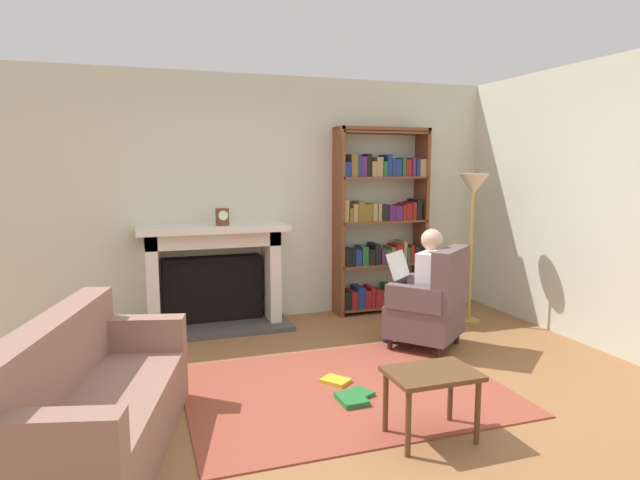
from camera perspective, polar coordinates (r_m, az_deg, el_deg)
ground at (r=4.10m, az=4.25°, el=-17.02°), size 14.00×14.00×0.00m
back_wall at (r=6.16m, az=-4.93°, el=4.35°), size 5.60×0.10×2.70m
side_wall_right at (r=6.23m, az=22.68°, el=3.82°), size 0.10×5.20×2.70m
area_rug at (r=4.35m, az=2.66°, el=-15.40°), size 2.40×1.80×0.01m
fireplace at (r=5.88m, az=-11.14°, el=-3.47°), size 1.57×0.64×1.11m
mantel_clock at (r=5.70m, az=-10.22°, el=2.41°), size 0.14×0.14×0.18m
bookshelf at (r=6.39m, az=6.40°, el=1.59°), size 1.10×0.32×2.15m
armchair_reading at (r=5.24m, az=11.66°, el=-6.65°), size 0.89×0.89×0.97m
seated_reader at (r=5.24m, az=10.51°, el=-4.42°), size 0.57×0.59×1.14m
sofa_floral at (r=3.57m, az=-22.86°, el=-15.86°), size 1.12×1.83×0.85m
side_table at (r=3.59m, az=11.65°, el=-14.39°), size 0.56×0.39×0.44m
scattered_books at (r=4.23m, az=3.05°, el=-15.75°), size 0.33×0.63×0.04m
floor_lamp at (r=6.07m, az=15.79°, el=4.34°), size 0.32×0.32×1.63m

